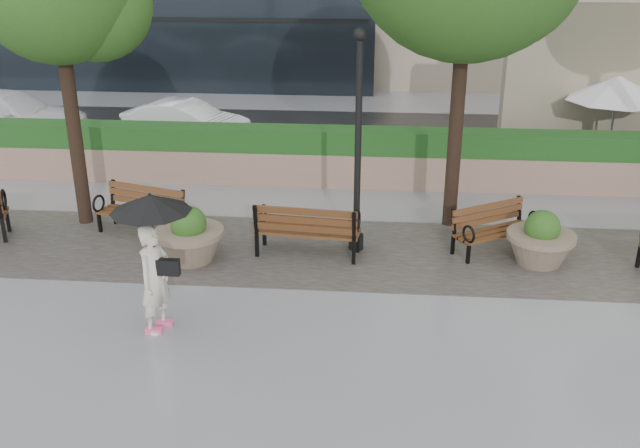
# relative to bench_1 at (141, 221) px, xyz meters

# --- Properties ---
(ground) EXTENTS (100.00, 100.00, 0.00)m
(ground) POSITION_rel_bench_1_xyz_m (3.39, -3.55, -0.28)
(ground) COLOR gray
(ground) RESTS_ON ground
(cobble_strip) EXTENTS (28.00, 3.20, 0.01)m
(cobble_strip) POSITION_rel_bench_1_xyz_m (3.39, -0.55, -0.27)
(cobble_strip) COLOR #383330
(cobble_strip) RESTS_ON ground
(hedge_wall) EXTENTS (24.00, 0.80, 1.35)m
(hedge_wall) POSITION_rel_bench_1_xyz_m (3.39, 3.45, 0.39)
(hedge_wall) COLOR #987462
(hedge_wall) RESTS_ON ground
(asphalt_street) EXTENTS (40.00, 7.00, 0.00)m
(asphalt_street) POSITION_rel_bench_1_xyz_m (3.39, 7.45, -0.28)
(asphalt_street) COLOR black
(asphalt_street) RESTS_ON ground
(bench_1) EXTENTS (1.86, 1.18, 0.94)m
(bench_1) POSITION_rel_bench_1_xyz_m (0.00, 0.00, 0.00)
(bench_1) COLOR #5D2F1B
(bench_1) RESTS_ON ground
(bench_2) EXTENTS (1.97, 0.95, 1.02)m
(bench_2) POSITION_rel_bench_1_xyz_m (3.40, -0.72, 0.03)
(bench_2) COLOR #5D2F1B
(bench_2) RESTS_ON ground
(bench_3) EXTENTS (1.73, 1.42, 0.88)m
(bench_3) POSITION_rel_bench_1_xyz_m (6.87, -0.24, -0.02)
(bench_3) COLOR #5D2F1B
(bench_3) RESTS_ON ground
(planter_left) EXTENTS (1.26, 1.26, 1.06)m
(planter_left) POSITION_rel_bench_1_xyz_m (1.29, -1.16, 0.14)
(planter_left) COLOR #7F6B56
(planter_left) RESTS_ON ground
(planter_right) EXTENTS (1.22, 1.22, 1.03)m
(planter_right) POSITION_rel_bench_1_xyz_m (7.62, -0.74, 0.12)
(planter_right) COLOR #7F6B56
(planter_right) RESTS_ON ground
(lamppost) EXTENTS (0.28, 0.28, 4.10)m
(lamppost) POSITION_rel_bench_1_xyz_m (4.28, -0.37, 1.53)
(lamppost) COLOR black
(lamppost) RESTS_ON ground
(patio_umb_white) EXTENTS (2.50, 2.50, 2.30)m
(patio_umb_white) POSITION_rel_bench_1_xyz_m (10.53, 5.46, 1.71)
(patio_umb_white) COLOR black
(patio_umb_white) RESTS_ON ground
(car_left) EXTENTS (4.84, 2.07, 1.39)m
(car_left) POSITION_rel_bench_1_xyz_m (-6.06, 6.60, 0.42)
(car_left) COLOR white
(car_left) RESTS_ON ground
(car_right) EXTENTS (3.83, 2.08, 1.20)m
(car_right) POSITION_rel_bench_1_xyz_m (-0.83, 6.70, 0.32)
(car_right) COLOR white
(car_right) RESTS_ON ground
(pedestrian) EXTENTS (1.17, 1.17, 2.15)m
(pedestrian) POSITION_rel_bench_1_xyz_m (1.45, -3.58, 1.03)
(pedestrian) COLOR beige
(pedestrian) RESTS_ON ground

